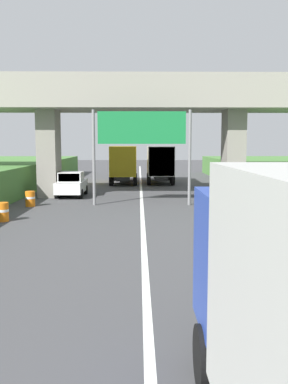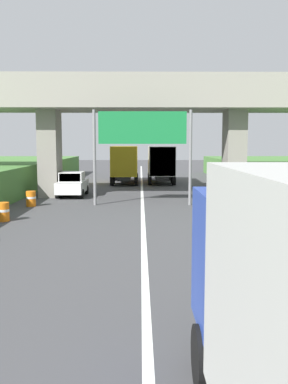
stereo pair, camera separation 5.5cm
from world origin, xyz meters
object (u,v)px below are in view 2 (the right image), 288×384
truck_orange (161,162)px  construction_barrel_5 (31,199)px  car_white (72,184)px  construction_barrel_4 (3,212)px  overhead_highway_sign (142,134)px  truck_yellow (125,162)px

truck_orange → construction_barrel_5: bearing=-119.1°
truck_orange → construction_barrel_5: size_ratio=8.11×
truck_orange → car_white: (-6.68, -10.22, -1.08)m
construction_barrel_4 → overhead_highway_sign: bearing=38.7°
truck_yellow → truck_orange: same height
construction_barrel_4 → car_white: bearing=79.7°
overhead_highway_sign → truck_orange: size_ratio=0.81×
truck_yellow → truck_orange: size_ratio=1.00×
overhead_highway_sign → car_white: 7.30m
overhead_highway_sign → construction_barrel_5: size_ratio=6.53×
car_white → truck_orange: bearing=56.8°
overhead_highway_sign → car_white: (-4.88, 4.27, -3.35)m
truck_orange → construction_barrel_5: (-8.35, -14.99, -1.47)m
construction_barrel_4 → construction_barrel_5: 4.80m
overhead_highway_sign → construction_barrel_5: 7.57m
car_white → construction_barrel_4: size_ratio=4.56×
truck_orange → overhead_highway_sign: bearing=-97.0°
car_white → overhead_highway_sign: bearing=-41.2°
overhead_highway_sign → construction_barrel_4: size_ratio=6.53×
construction_barrel_5 → construction_barrel_4: bearing=-90.8°
construction_barrel_5 → truck_yellow: bearing=71.2°
truck_yellow → construction_barrel_4: (-5.07, -19.44, -1.47)m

